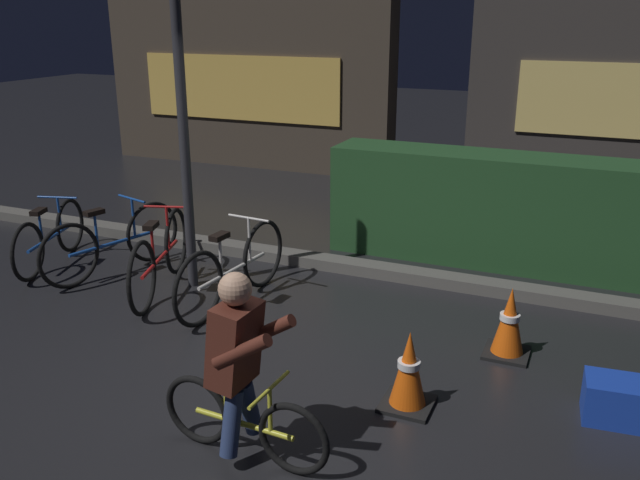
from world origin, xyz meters
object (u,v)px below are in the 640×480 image
(street_post, at_px, (185,148))
(parked_bike_left_mid, at_px, (113,242))
(traffic_cone_far, at_px, (509,323))
(traffic_cone_near, at_px, (409,371))
(parked_bike_center_right, at_px, (233,269))
(blue_crate, at_px, (617,401))
(parked_bike_leftmost, at_px, (50,237))
(cyclist, at_px, (240,366))
(parked_bike_center_left, at_px, (160,257))

(street_post, distance_m, parked_bike_left_mid, 1.43)
(traffic_cone_far, bearing_deg, traffic_cone_near, -116.75)
(traffic_cone_near, distance_m, traffic_cone_far, 1.18)
(parked_bike_center_right, bearing_deg, blue_crate, -95.72)
(parked_bike_leftmost, height_order, traffic_cone_far, parked_bike_leftmost)
(parked_bike_left_mid, distance_m, traffic_cone_far, 4.14)
(parked_bike_leftmost, height_order, parked_bike_center_right, parked_bike_center_right)
(parked_bike_center_right, height_order, cyclist, cyclist)
(street_post, height_order, traffic_cone_near, street_post)
(parked_bike_center_right, distance_m, traffic_cone_far, 2.56)
(parked_bike_left_mid, distance_m, parked_bike_center_right, 1.59)
(parked_bike_center_right, distance_m, cyclist, 2.36)
(parked_bike_center_left, height_order, traffic_cone_near, parked_bike_center_left)
(parked_bike_leftmost, distance_m, blue_crate, 5.83)
(parked_bike_center_left, xyz_separation_m, traffic_cone_near, (2.85, -1.04, -0.08))
(parked_bike_left_mid, height_order, traffic_cone_near, parked_bike_left_mid)
(street_post, xyz_separation_m, traffic_cone_near, (2.66, -1.30, -1.14))
(parked_bike_center_left, bearing_deg, street_post, -54.21)
(parked_bike_center_left, bearing_deg, parked_bike_center_right, -107.05)
(parked_bike_center_left, height_order, cyclist, cyclist)
(parked_bike_left_mid, height_order, parked_bike_center_right, parked_bike_center_right)
(traffic_cone_near, relative_size, traffic_cone_far, 0.99)
(street_post, bearing_deg, parked_bike_leftmost, -176.13)
(street_post, relative_size, parked_bike_leftmost, 1.89)
(parked_bike_leftmost, distance_m, parked_bike_center_right, 2.39)
(parked_bike_leftmost, height_order, cyclist, cyclist)
(street_post, xyz_separation_m, cyclist, (1.86, -2.24, -0.79))
(street_post, relative_size, traffic_cone_near, 4.86)
(parked_bike_center_left, bearing_deg, traffic_cone_far, -107.59)
(blue_crate, bearing_deg, parked_bike_left_mid, 170.37)
(traffic_cone_far, bearing_deg, cyclist, -123.70)
(parked_bike_center_right, relative_size, cyclist, 1.39)
(parked_bike_left_mid, xyz_separation_m, parked_bike_center_left, (0.75, -0.20, 0.01))
(parked_bike_left_mid, xyz_separation_m, parked_bike_center_right, (1.57, -0.19, 0.01))
(parked_bike_center_left, bearing_deg, cyclist, -151.95)
(traffic_cone_far, bearing_deg, parked_bike_left_mid, 177.43)
(street_post, xyz_separation_m, parked_bike_leftmost, (-1.75, -0.12, -1.09))
(traffic_cone_near, bearing_deg, parked_bike_left_mid, 160.97)
(parked_bike_center_right, xyz_separation_m, traffic_cone_far, (2.56, 0.00, -0.08))
(parked_bike_center_right, bearing_deg, parked_bike_center_left, 96.00)
(traffic_cone_near, relative_size, blue_crate, 1.33)
(traffic_cone_far, relative_size, blue_crate, 1.34)
(street_post, bearing_deg, blue_crate, -12.62)
(parked_bike_left_mid, xyz_separation_m, blue_crate, (4.96, -0.84, -0.20))
(traffic_cone_near, distance_m, blue_crate, 1.43)
(parked_bike_leftmost, distance_m, parked_bike_left_mid, 0.81)
(street_post, bearing_deg, parked_bike_center_right, -21.54)
(parked_bike_center_left, height_order, parked_bike_center_right, parked_bike_center_left)
(street_post, distance_m, blue_crate, 4.31)
(blue_crate, bearing_deg, street_post, 167.38)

